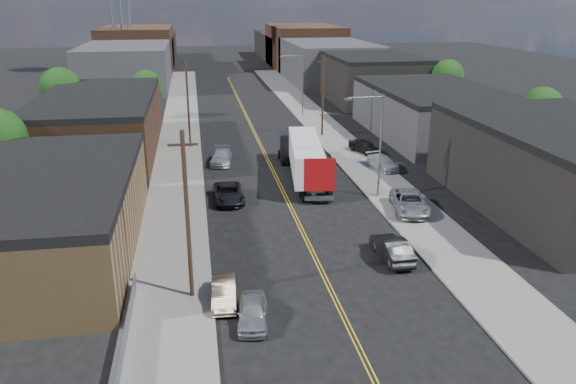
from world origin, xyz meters
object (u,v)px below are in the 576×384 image
object	(u,v)px
semi_truck	(302,155)
car_right_lot_c	(364,146)
car_left_b	(224,293)
car_right_lot_b	(383,162)
car_right_lot_a	(409,202)
car_left_c	(229,193)
car_left_d	(221,157)
car_right_oncoming	(392,248)
car_left_a	(253,312)

from	to	relation	value
semi_truck	car_right_lot_c	world-z (taller)	semi_truck
car_left_b	car_right_lot_b	size ratio (longest dim) A/B	0.86
car_right_lot_a	car_right_lot_b	world-z (taller)	car_right_lot_a
car_left_c	car_right_lot_a	xyz separation A→B (m)	(14.25, -5.19, 0.21)
semi_truck	car_right_lot_b	size ratio (longest dim) A/B	3.45
car_left_d	car_right_lot_c	xyz separation A→B (m)	(16.00, 1.30, 0.16)
semi_truck	car_right_oncoming	bearing A→B (deg)	-75.14
semi_truck	car_left_a	world-z (taller)	semi_truck
car_left_d	car_right_lot_a	distance (m)	22.14
car_left_a	car_right_oncoming	distance (m)	11.77
car_right_lot_b	car_right_oncoming	bearing A→B (deg)	-116.77
car_left_b	car_right_oncoming	world-z (taller)	car_right_oncoming
car_left_c	car_right_oncoming	distance (m)	16.46
car_right_lot_c	car_left_c	bearing A→B (deg)	-161.06
car_left_d	car_right_oncoming	distance (m)	26.76
car_left_c	car_left_a	bearing A→B (deg)	-91.28
car_left_b	semi_truck	bearing A→B (deg)	71.62
car_right_lot_b	car_left_a	bearing A→B (deg)	-131.54
semi_truck	car_left_c	size ratio (longest dim) A/B	3.01
car_left_c	car_left_d	xyz separation A→B (m)	(0.00, 11.75, -0.00)
semi_truck	car_left_d	size ratio (longest dim) A/B	3.15
car_left_a	car_left_b	bearing A→B (deg)	127.48
car_left_b	car_right_lot_c	xyz separation A→B (m)	(17.40, 29.96, 0.24)
car_left_d	car_right_oncoming	xyz separation A→B (m)	(10.00, -24.82, 0.06)
car_left_b	car_right_lot_c	world-z (taller)	car_right_lot_c
car_right_lot_c	semi_truck	bearing A→B (deg)	-158.96
car_left_a	car_right_lot_a	xyz separation A→B (m)	(14.25, 14.09, 0.27)
car_right_lot_a	car_left_c	bearing A→B (deg)	171.16
car_left_a	car_left_c	xyz separation A→B (m)	(0.00, 19.29, 0.06)
car_left_b	car_right_lot_b	bearing A→B (deg)	56.81
car_left_d	car_right_lot_a	size ratio (longest dim) A/B	0.88
semi_truck	car_left_b	bearing A→B (deg)	-104.38
car_right_lot_b	car_left_b	bearing A→B (deg)	-136.31
semi_truck	car_right_lot_b	world-z (taller)	semi_truck
semi_truck	car_right_oncoming	distance (m)	18.87
car_left_b	car_left_d	bearing A→B (deg)	90.40
car_right_oncoming	car_left_a	bearing A→B (deg)	30.54
semi_truck	car_left_c	world-z (taller)	semi_truck
car_left_b	car_right_lot_c	size ratio (longest dim) A/B	0.91
car_right_oncoming	car_left_b	bearing A→B (deg)	17.29
car_left_b	car_left_d	distance (m)	28.70
car_left_d	semi_truck	bearing A→B (deg)	-32.05
car_left_b	car_right_lot_a	world-z (taller)	car_right_lot_a
semi_truck	car_left_c	xyz separation A→B (m)	(-7.49, -5.57, -1.57)
car_right_lot_a	car_left_a	bearing A→B (deg)	-124.12
car_left_d	car_right_lot_b	distance (m)	16.77
car_right_oncoming	car_right_lot_a	size ratio (longest dim) A/B	0.84
car_left_a	car_right_lot_c	xyz separation A→B (m)	(16.00, 32.33, 0.22)
car_left_b	car_right_lot_b	xyz separation A→B (m)	(17.38, 23.59, 0.17)
semi_truck	car_left_a	size ratio (longest dim) A/B	4.00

